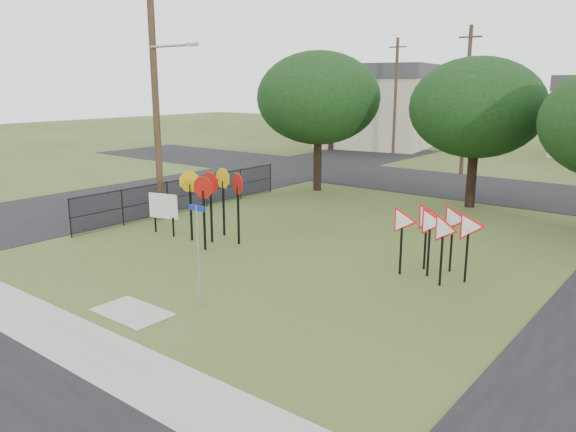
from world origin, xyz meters
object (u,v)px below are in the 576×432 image
object	(u,v)px
stop_sign_cluster	(213,190)
yield_sign_cluster	(437,225)
street_name_sign	(198,248)
info_board	(163,208)

from	to	relation	value
stop_sign_cluster	yield_sign_cluster	distance (m)	7.94
street_name_sign	yield_sign_cluster	distance (m)	7.01
info_board	street_name_sign	bearing A→B (deg)	-32.46
stop_sign_cluster	info_board	world-z (taller)	stop_sign_cluster
street_name_sign	stop_sign_cluster	xyz separation A→B (m)	(-3.98, 4.41, 0.36)
yield_sign_cluster	info_board	distance (m)	10.25
street_name_sign	info_board	distance (m)	7.42
stop_sign_cluster	yield_sign_cluster	bearing A→B (deg)	10.71
stop_sign_cluster	yield_sign_cluster	size ratio (longest dim) A/B	0.97
stop_sign_cluster	yield_sign_cluster	xyz separation A→B (m)	(7.79, 1.47, -0.33)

